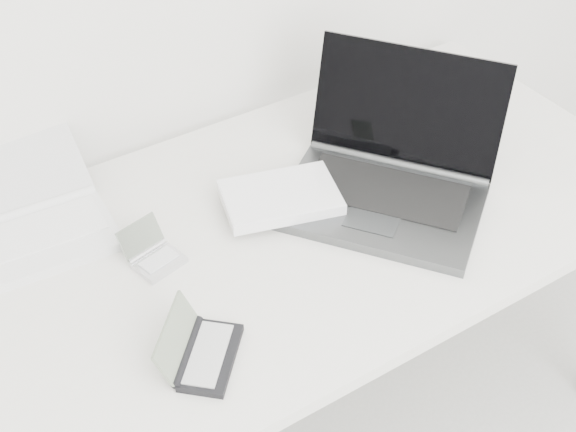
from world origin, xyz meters
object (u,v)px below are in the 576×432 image
netbook_open_white (36,220)px  laptop_large (368,180)px  desk (290,238)px  palmtop_charcoal (201,352)px

netbook_open_white → laptop_large: bearing=-20.5°
desk → laptop_large: (0.18, -0.02, 0.09)m
netbook_open_white → palmtop_charcoal: bearing=-72.0°
desk → netbook_open_white: bearing=149.7°
netbook_open_white → desk: bearing=-26.8°
netbook_open_white → palmtop_charcoal: size_ratio=1.90×
desk → netbook_open_white: size_ratio=4.36×
laptop_large → netbook_open_white: 0.69m
palmtop_charcoal → desk: bearing=-12.8°
laptop_large → palmtop_charcoal: laptop_large is taller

